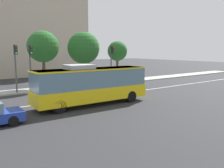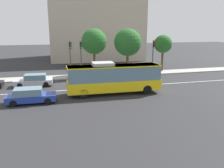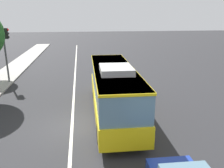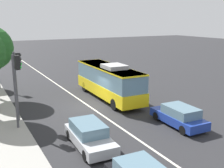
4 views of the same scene
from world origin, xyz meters
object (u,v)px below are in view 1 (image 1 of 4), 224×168
street_tree_kerbside_left (84,48)px  street_tree_kerbside_right (117,51)px  traffic_light_mid_block (112,58)px  traffic_light_far_corner (31,60)px  street_tree_kerbside_centre (43,47)px  transit_bus (92,84)px  traffic_light_near_corner (16,60)px

street_tree_kerbside_left → street_tree_kerbside_right: 6.53m
traffic_light_mid_block → street_tree_kerbside_right: bearing=125.9°
traffic_light_far_corner → street_tree_kerbside_centre: size_ratio=0.75×
traffic_light_mid_block → street_tree_kerbside_centre: street_tree_kerbside_centre is taller
transit_bus → traffic_light_mid_block: 12.30m
transit_bus → traffic_light_mid_block: traffic_light_mid_block is taller
traffic_light_far_corner → street_tree_kerbside_left: bearing=93.2°
traffic_light_mid_block → traffic_light_far_corner: 10.85m
traffic_light_mid_block → street_tree_kerbside_right: size_ratio=0.88×
traffic_light_far_corner → street_tree_kerbside_centre: street_tree_kerbside_centre is taller
traffic_light_near_corner → street_tree_kerbside_left: bearing=90.4°
traffic_light_mid_block → street_tree_kerbside_centre: (-8.60, 2.13, 1.44)m
transit_bus → street_tree_kerbside_centre: street_tree_kerbside_centre is taller
street_tree_kerbside_left → street_tree_kerbside_right: size_ratio=1.17×
traffic_light_mid_block → street_tree_kerbside_right: (2.64, 2.21, 0.87)m
traffic_light_near_corner → street_tree_kerbside_left: street_tree_kerbside_left is taller
street_tree_kerbside_left → traffic_light_near_corner: bearing=-175.0°
street_tree_kerbside_centre → street_tree_kerbside_right: bearing=0.4°
street_tree_kerbside_right → street_tree_kerbside_centre: bearing=-179.6°
street_tree_kerbside_left → traffic_light_far_corner: bearing=-171.6°
transit_bus → street_tree_kerbside_right: street_tree_kerbside_right is taller
traffic_light_near_corner → street_tree_kerbside_centre: 4.40m
traffic_light_far_corner → street_tree_kerbside_left: (7.09, 1.05, 1.31)m
transit_bus → traffic_light_mid_block: bearing=46.9°
street_tree_kerbside_left → street_tree_kerbside_centre: bearing=166.6°
traffic_light_far_corner → street_tree_kerbside_left: size_ratio=0.75×
traffic_light_mid_block → traffic_light_far_corner: size_ratio=1.00×
street_tree_kerbside_right → transit_bus: bearing=-135.7°
street_tree_kerbside_left → street_tree_kerbside_right: bearing=11.0°
transit_bus → traffic_light_near_corner: size_ratio=1.93×
traffic_light_mid_block → traffic_light_far_corner: same height
traffic_light_mid_block → street_tree_kerbside_left: (-3.75, 0.97, 1.31)m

